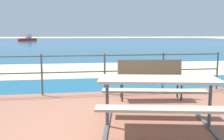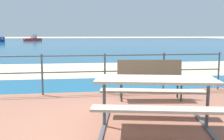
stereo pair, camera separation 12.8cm
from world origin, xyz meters
name	(u,v)px [view 1 (the left image)]	position (x,y,z in m)	size (l,w,h in m)	color
ground_plane	(126,132)	(0.00, 0.00, 0.00)	(240.00, 240.00, 0.00)	beige
patio_paving	(126,130)	(0.00, 0.00, 0.03)	(6.40, 5.20, 0.06)	#935B47
sea_water	(74,43)	(0.00, 40.00, 0.01)	(90.00, 90.00, 0.01)	#145B84
beach_strip	(90,69)	(0.00, 7.14, 0.01)	(54.00, 4.54, 0.01)	beige
picnic_table	(158,90)	(0.49, -0.03, 0.64)	(2.05, 1.72, 0.77)	tan
park_bench	(150,76)	(0.91, 1.71, 0.57)	(1.47, 0.59, 0.86)	#7A6047
railing_fence	(105,68)	(0.00, 2.43, 0.68)	(5.94, 0.04, 0.97)	#4C5156
boat_near	(27,39)	(-9.44, 53.55, 0.40)	(3.62, 3.68, 1.34)	red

